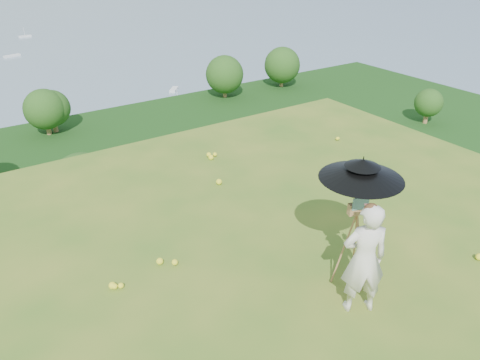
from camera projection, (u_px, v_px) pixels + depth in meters
ground at (308, 281)px, 7.57m from camera, size 14.00×14.00×0.00m
forest_slope at (57, 319)px, 46.76m from camera, size 140.00×56.00×22.00m
shoreline_tier at (2, 208)px, 79.49m from camera, size 170.00×28.00×8.00m
slope_trees at (27, 198)px, 40.30m from camera, size 110.00×50.00×6.00m
wildflowers at (299, 270)px, 7.72m from camera, size 10.00×10.50×0.12m
painter at (364, 259)px, 6.61m from camera, size 0.78×0.68×1.80m
field_easel at (354, 240)px, 7.21m from camera, size 0.77×0.77×1.58m
sun_umbrella at (360, 185)px, 6.79m from camera, size 1.50×1.50×0.90m
painter_cap at (372, 208)px, 6.22m from camera, size 0.29×0.31×0.10m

